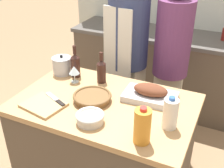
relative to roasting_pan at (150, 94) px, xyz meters
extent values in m
cube|color=brown|center=(-0.27, -0.16, -0.50)|extent=(1.20, 0.77, 0.83)
cube|color=tan|center=(-0.27, -0.16, -0.06)|extent=(1.23, 0.79, 0.04)
cube|color=brown|center=(-0.27, 1.34, -0.48)|extent=(2.03, 0.58, 0.85)
cube|color=#56514C|center=(-0.27, 1.34, -0.04)|extent=(2.09, 0.60, 0.04)
cube|color=#BCBCC1|center=(0.00, 0.00, -0.02)|extent=(0.38, 0.24, 0.04)
ellipsoid|color=brown|center=(0.00, 0.00, 0.03)|extent=(0.24, 0.14, 0.08)
cylinder|color=brown|center=(-0.36, -0.19, -0.02)|extent=(0.25, 0.25, 0.04)
torus|color=brown|center=(-0.36, -0.19, 0.00)|extent=(0.27, 0.27, 0.02)
cube|color=tan|center=(-0.62, -0.38, -0.04)|extent=(0.30, 0.26, 0.02)
cylinder|color=#B7B7BC|center=(-0.78, 0.08, 0.02)|extent=(0.15, 0.15, 0.13)
cylinder|color=#B7B7BC|center=(-0.78, 0.08, 0.09)|extent=(0.16, 0.16, 0.01)
sphere|color=black|center=(-0.78, 0.08, 0.11)|extent=(0.02, 0.02, 0.02)
cylinder|color=beige|center=(-0.25, -0.41, -0.02)|extent=(0.16, 0.16, 0.05)
torus|color=beige|center=(-0.25, -0.41, 0.01)|extent=(0.18, 0.18, 0.03)
cylinder|color=orange|center=(0.10, -0.44, 0.06)|extent=(0.09, 0.09, 0.21)
cylinder|color=red|center=(0.10, -0.44, 0.17)|extent=(0.04, 0.04, 0.02)
cylinder|color=white|center=(0.20, -0.25, 0.05)|extent=(0.09, 0.09, 0.19)
cylinder|color=#3360B2|center=(0.20, -0.25, 0.16)|extent=(0.04, 0.04, 0.02)
cylinder|color=#381E19|center=(-0.65, 0.08, 0.04)|extent=(0.07, 0.07, 0.16)
cone|color=#381E19|center=(-0.65, 0.08, 0.13)|extent=(0.07, 0.07, 0.03)
cylinder|color=#381E19|center=(-0.65, 0.08, 0.18)|extent=(0.03, 0.03, 0.07)
cylinder|color=#381E19|center=(-0.42, 0.09, 0.03)|extent=(0.07, 0.07, 0.15)
cone|color=#381E19|center=(-0.42, 0.09, 0.12)|extent=(0.07, 0.07, 0.03)
cylinder|color=#381E19|center=(-0.42, 0.09, 0.17)|extent=(0.03, 0.03, 0.06)
cylinder|color=silver|center=(-0.61, 0.00, -0.04)|extent=(0.06, 0.06, 0.00)
cylinder|color=silver|center=(-0.61, 0.00, -0.01)|extent=(0.01, 0.01, 0.07)
cone|color=silver|center=(-0.61, 0.00, 0.06)|extent=(0.08, 0.08, 0.06)
cube|color=#B7B7BC|center=(-0.62, -0.29, -0.02)|extent=(0.14, 0.08, 0.01)
cube|color=black|center=(-0.52, -0.33, -0.02)|extent=(0.09, 0.06, 0.01)
cylinder|color=#234C28|center=(-0.19, 1.20, 0.08)|extent=(0.05, 0.05, 0.18)
cylinder|color=black|center=(-0.19, 1.20, 0.18)|extent=(0.02, 0.02, 0.02)
cylinder|color=maroon|center=(0.33, 1.38, 0.05)|extent=(0.05, 0.05, 0.13)
cube|color=beige|center=(-0.42, 0.60, -0.51)|extent=(0.32, 0.25, 0.80)
cylinder|color=navy|center=(-0.42, 0.60, 0.22)|extent=(0.36, 0.36, 0.67)
cube|color=silver|center=(-0.45, 0.43, 0.03)|extent=(0.28, 0.07, 0.84)
cube|color=beige|center=(-0.02, 0.63, -0.52)|extent=(0.26, 0.20, 0.78)
cylinder|color=#663360|center=(-0.02, 0.63, 0.19)|extent=(0.31, 0.31, 0.65)
camera|label=1|loc=(0.47, -1.62, 1.00)|focal=45.00mm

